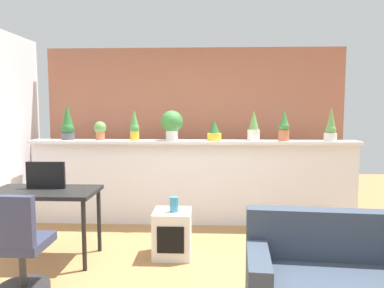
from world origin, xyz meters
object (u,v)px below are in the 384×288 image
(potted_plant_5, at_px, (254,126))
(potted_plant_6, at_px, (284,127))
(potted_plant_3, at_px, (172,123))
(potted_plant_0, at_px, (68,124))
(potted_plant_7, at_px, (331,127))
(desk, at_px, (44,198))
(potted_plant_2, at_px, (134,126))
(potted_plant_1, at_px, (100,130))
(vase_on_shelf, at_px, (174,204))
(potted_plant_4, at_px, (214,132))
(office_chair, at_px, (18,253))
(side_cube_shelf, at_px, (172,234))
(tv_monitor, at_px, (46,175))

(potted_plant_5, height_order, potted_plant_6, potted_plant_6)
(potted_plant_3, bearing_deg, potted_plant_0, 179.78)
(potted_plant_7, bearing_deg, potted_plant_3, 178.98)
(potted_plant_0, xyz_separation_m, potted_plant_7, (3.56, -0.04, -0.03))
(potted_plant_3, xyz_separation_m, potted_plant_6, (1.50, -0.05, -0.04))
(potted_plant_6, bearing_deg, desk, -156.01)
(potted_plant_2, height_order, potted_plant_5, potted_plant_2)
(potted_plant_1, xyz_separation_m, potted_plant_5, (2.10, 0.01, 0.05))
(desk, xyz_separation_m, vase_on_shelf, (1.36, 0.12, -0.08))
(potted_plant_0, distance_m, vase_on_shelf, 2.11)
(potted_plant_4, bearing_deg, vase_on_shelf, -111.56)
(office_chair, bearing_deg, desk, 98.51)
(desk, height_order, side_cube_shelf, desk)
(potted_plant_5, bearing_deg, office_chair, -137.23)
(potted_plant_2, xyz_separation_m, potted_plant_5, (1.61, 0.06, -0.00))
(potted_plant_5, relative_size, vase_on_shelf, 2.56)
(potted_plant_2, distance_m, side_cube_shelf, 1.66)
(potted_plant_1, xyz_separation_m, potted_plant_2, (0.49, -0.05, 0.05))
(potted_plant_7, bearing_deg, potted_plant_6, -178.43)
(desk, distance_m, side_cube_shelf, 1.40)
(potted_plant_5, relative_size, potted_plant_6, 0.99)
(potted_plant_3, bearing_deg, potted_plant_1, -179.83)
(potted_plant_1, relative_size, potted_plant_4, 0.93)
(potted_plant_1, bearing_deg, potted_plant_5, 0.30)
(potted_plant_1, bearing_deg, side_cube_shelf, -45.64)
(potted_plant_1, relative_size, office_chair, 0.28)
(potted_plant_3, relative_size, potted_plant_4, 1.48)
(vase_on_shelf, bearing_deg, side_cube_shelf, 135.38)
(potted_plant_7, bearing_deg, potted_plant_4, 179.23)
(potted_plant_6, height_order, tv_monitor, potted_plant_6)
(potted_plant_0, relative_size, potted_plant_5, 1.21)
(potted_plant_6, xyz_separation_m, tv_monitor, (-2.74, -1.13, -0.47))
(potted_plant_7, xyz_separation_m, desk, (-3.34, -1.23, -0.69))
(potted_plant_1, bearing_deg, potted_plant_4, -0.51)
(potted_plant_1, distance_m, potted_plant_7, 3.11)
(potted_plant_0, distance_m, potted_plant_2, 0.94)
(potted_plant_3, bearing_deg, tv_monitor, -136.13)
(potted_plant_0, bearing_deg, vase_on_shelf, -36.22)
(potted_plant_1, relative_size, potted_plant_6, 0.61)
(potted_plant_1, height_order, potted_plant_4, potted_plant_4)
(potted_plant_2, relative_size, side_cube_shelf, 0.83)
(potted_plant_4, distance_m, desk, 2.28)
(potted_plant_2, xyz_separation_m, potted_plant_3, (0.50, 0.05, 0.04))
(potted_plant_0, relative_size, potted_plant_1, 1.96)
(side_cube_shelf, bearing_deg, potted_plant_7, 28.39)
(vase_on_shelf, bearing_deg, potted_plant_6, 38.57)
(potted_plant_5, bearing_deg, potted_plant_0, -179.95)
(office_chair, bearing_deg, potted_plant_2, 73.04)
(potted_plant_5, height_order, potted_plant_7, potted_plant_7)
(potted_plant_3, height_order, side_cube_shelf, potted_plant_3)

